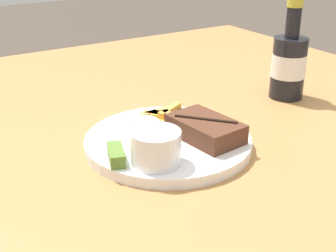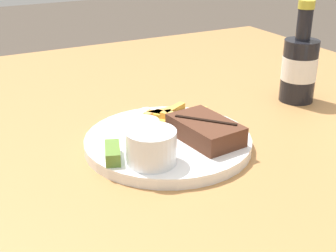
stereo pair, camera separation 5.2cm
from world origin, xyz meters
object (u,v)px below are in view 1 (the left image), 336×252
Objects in this scene: dipping_sauce_cup at (144,129)px; fork_utensil at (152,120)px; coleslaw_cup at (156,145)px; beer_bottle at (289,64)px; pickle_spear at (116,155)px; dinner_plate at (168,142)px; steak_portion at (205,129)px.

dipping_sauce_cup reaches higher than fork_utensil.
coleslaw_cup is 0.36× the size of beer_bottle.
pickle_spear is at bearing -57.07° from dipping_sauce_cup.
steak_portion is (0.03, 0.05, 0.03)m from dinner_plate.
coleslaw_cup is 0.42m from beer_bottle.
pickle_spear is (0.03, -0.11, 0.02)m from dinner_plate.
fork_utensil is at bearing 151.77° from coleslaw_cup.
pickle_spear is (-0.01, -0.16, -0.01)m from steak_portion.
steak_portion is 0.63× the size of beer_bottle.
steak_portion reaches higher than pickle_spear.
steak_portion is at bearing 57.57° from dipping_sauce_cup.
beer_bottle is at bearing 102.35° from pickle_spear.
dipping_sauce_cup is 0.09m from pickle_spear.
dipping_sauce_cup is at bearing -119.15° from dinner_plate.
steak_portion reaches higher than fork_utensil.
dinner_plate is 4.56× the size of pickle_spear.
pickle_spear is 0.46m from beer_bottle.
pickle_spear is (-0.04, -0.05, -0.02)m from coleslaw_cup.
dinner_plate is 0.11m from pickle_spear.
fork_utensil is (-0.10, 0.12, -0.01)m from pickle_spear.
coleslaw_cup reaches higher than fork_utensil.
fork_utensil is (-0.14, 0.07, -0.03)m from coleslaw_cup.
dinner_plate is 5.43× the size of dipping_sauce_cup.
fork_utensil is 0.65× the size of beer_bottle.
dinner_plate is 3.70× the size of coleslaw_cup.
steak_portion reaches higher than dinner_plate.
beer_bottle is at bearing 108.54° from coleslaw_cup.
steak_portion is 1.73× the size of coleslaw_cup.
dinner_plate is at bearing 60.85° from dipping_sauce_cup.
fork_utensil is at bearing -90.31° from beer_bottle.
dipping_sauce_cup reaches higher than dinner_plate.
coleslaw_cup reaches higher than steak_portion.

